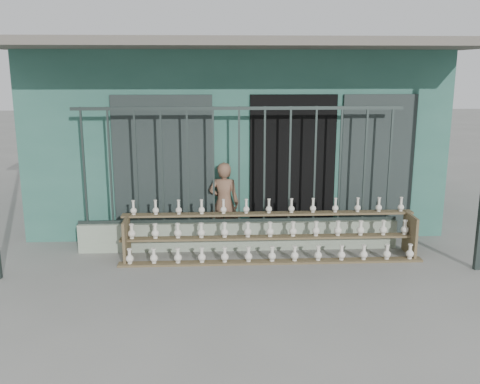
{
  "coord_description": "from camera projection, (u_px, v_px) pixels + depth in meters",
  "views": [
    {
      "loc": [
        -0.39,
        -6.77,
        2.82
      ],
      "look_at": [
        0.0,
        1.0,
        1.0
      ],
      "focal_mm": 40.0,
      "sensor_mm": 36.0,
      "label": 1
    }
  ],
  "objects": [
    {
      "name": "ground",
      "position": [
        244.0,
        280.0,
        7.24
      ],
      "size": [
        60.0,
        60.0,
        0.0
      ],
      "primitive_type": "plane",
      "color": "slate"
    },
    {
      "name": "shelf_rack",
      "position": [
        270.0,
        235.0,
        8.04
      ],
      "size": [
        4.5,
        0.68,
        0.85
      ],
      "color": "brown",
      "rests_on": "ground"
    },
    {
      "name": "elderly_woman",
      "position": [
        224.0,
        203.0,
        8.65
      ],
      "size": [
        0.54,
        0.41,
        1.35
      ],
      "primitive_type": "imported",
      "rotation": [
        0.0,
        0.0,
        2.95
      ],
      "color": "brown",
      "rests_on": "ground"
    },
    {
      "name": "security_fence",
      "position": [
        239.0,
        165.0,
        8.2
      ],
      "size": [
        5.0,
        0.04,
        1.8
      ],
      "color": "#283330",
      "rests_on": "parapet_wall"
    },
    {
      "name": "parapet_wall",
      "position": [
        239.0,
        235.0,
        8.45
      ],
      "size": [
        5.0,
        0.2,
        0.45
      ],
      "primitive_type": "cube",
      "color": "gray",
      "rests_on": "ground"
    },
    {
      "name": "workshop_building",
      "position": [
        232.0,
        127.0,
        10.98
      ],
      "size": [
        7.4,
        6.6,
        3.21
      ],
      "color": "#2C5E51",
      "rests_on": "ground"
    }
  ]
}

